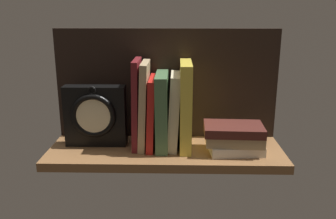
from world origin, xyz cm
name	(u,v)px	position (x,y,z in cm)	size (l,w,h in cm)	color
ground_plane	(166,152)	(0.00, 0.00, -1.25)	(68.47, 23.33, 2.50)	brown
back_panel	(167,84)	(0.00, 11.07, 17.02)	(68.47, 1.20, 34.04)	black
book_maroon_dawkins	(137,104)	(-8.47, 2.12, 12.96)	(1.71, 12.70, 25.93)	maroon
book_tan_shortstories	(144,105)	(-6.32, 2.12, 12.60)	(2.00, 13.53, 25.20)	tan
book_red_requiem	(152,112)	(-4.04, 2.12, 10.38)	(1.96, 14.79, 20.76)	red
book_green_romantic	(162,111)	(-1.04, 2.12, 10.93)	(3.45, 15.98, 21.85)	#476B44
book_cream_twain	(174,111)	(2.43, 2.12, 10.90)	(2.87, 13.49, 21.81)	beige
book_yellow_seinlanguage	(186,105)	(5.79, 2.12, 12.60)	(3.26, 16.68, 25.20)	gold
framed_clock	(95,116)	(-20.87, 2.23, 9.20)	(18.10, 5.78, 18.57)	black
book_stack_side	(234,138)	(19.71, -1.99, 4.17)	(17.14, 12.53, 8.15)	beige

